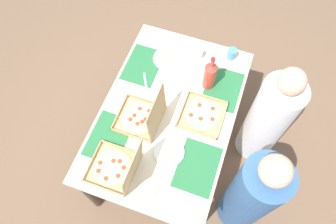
{
  "coord_description": "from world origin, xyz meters",
  "views": [
    {
      "loc": [
        0.99,
        0.35,
        2.81
      ],
      "look_at": [
        0.0,
        0.0,
        0.78
      ],
      "focal_mm": 34.01,
      "sensor_mm": 36.0,
      "label": 1
    }
  ],
  "objects_px": {
    "cup_clear_right": "(232,54)",
    "pizza_box_corner_left": "(117,168)",
    "pizza_box_center": "(202,115)",
    "pizza_box_edge_far": "(143,117)",
    "cup_clear_left": "(198,54)",
    "plate_middle": "(167,59)",
    "diner_right_seat": "(251,195)",
    "plate_far_left": "(152,193)",
    "diner_left_seat": "(268,119)",
    "soda_bottle": "(210,75)",
    "plate_near_left": "(169,152)"
  },
  "relations": [
    {
      "from": "cup_clear_left",
      "to": "cup_clear_right",
      "type": "distance_m",
      "value": 0.26
    },
    {
      "from": "pizza_box_edge_far",
      "to": "soda_bottle",
      "type": "xyz_separation_m",
      "value": [
        -0.44,
        0.35,
        0.08
      ]
    },
    {
      "from": "cup_clear_left",
      "to": "plate_near_left",
      "type": "bearing_deg",
      "value": 3.49
    },
    {
      "from": "cup_clear_left",
      "to": "diner_right_seat",
      "type": "distance_m",
      "value": 1.12
    },
    {
      "from": "pizza_box_edge_far",
      "to": "cup_clear_right",
      "type": "xyz_separation_m",
      "value": [
        -0.75,
        0.45,
        -0.01
      ]
    },
    {
      "from": "cup_clear_left",
      "to": "diner_right_seat",
      "type": "xyz_separation_m",
      "value": [
        0.86,
        0.67,
        -0.26
      ]
    },
    {
      "from": "cup_clear_left",
      "to": "diner_left_seat",
      "type": "xyz_separation_m",
      "value": [
        0.22,
        0.67,
        -0.29
      ]
    },
    {
      "from": "pizza_box_corner_left",
      "to": "diner_left_seat",
      "type": "height_order",
      "value": "diner_left_seat"
    },
    {
      "from": "diner_left_seat",
      "to": "plate_middle",
      "type": "bearing_deg",
      "value": -97.24
    },
    {
      "from": "plate_middle",
      "to": "cup_clear_left",
      "type": "distance_m",
      "value": 0.25
    },
    {
      "from": "plate_near_left",
      "to": "cup_clear_right",
      "type": "relative_size",
      "value": 2.29
    },
    {
      "from": "pizza_box_center",
      "to": "plate_far_left",
      "type": "distance_m",
      "value": 0.65
    },
    {
      "from": "diner_left_seat",
      "to": "pizza_box_center",
      "type": "bearing_deg",
      "value": -61.3
    },
    {
      "from": "diner_left_seat",
      "to": "soda_bottle",
      "type": "bearing_deg",
      "value": -89.62
    },
    {
      "from": "pizza_box_edge_far",
      "to": "pizza_box_center",
      "type": "distance_m",
      "value": 0.42
    },
    {
      "from": "plate_far_left",
      "to": "plate_middle",
      "type": "bearing_deg",
      "value": -165.74
    },
    {
      "from": "plate_middle",
      "to": "plate_far_left",
      "type": "height_order",
      "value": "same"
    },
    {
      "from": "pizza_box_edge_far",
      "to": "diner_right_seat",
      "type": "bearing_deg",
      "value": 77.08
    },
    {
      "from": "cup_clear_right",
      "to": "diner_left_seat",
      "type": "xyz_separation_m",
      "value": [
        0.3,
        0.42,
        -0.29
      ]
    },
    {
      "from": "plate_near_left",
      "to": "pizza_box_edge_far",
      "type": "bearing_deg",
      "value": -123.3
    },
    {
      "from": "plate_far_left",
      "to": "diner_left_seat",
      "type": "height_order",
      "value": "diner_left_seat"
    },
    {
      "from": "pizza_box_edge_far",
      "to": "soda_bottle",
      "type": "distance_m",
      "value": 0.57
    },
    {
      "from": "pizza_box_corner_left",
      "to": "soda_bottle",
      "type": "height_order",
      "value": "pizza_box_corner_left"
    },
    {
      "from": "pizza_box_center",
      "to": "diner_left_seat",
      "type": "height_order",
      "value": "diner_left_seat"
    },
    {
      "from": "plate_far_left",
      "to": "cup_clear_right",
      "type": "relative_size",
      "value": 2.22
    },
    {
      "from": "pizza_box_corner_left",
      "to": "diner_left_seat",
      "type": "bearing_deg",
      "value": 133.12
    },
    {
      "from": "plate_middle",
      "to": "cup_clear_left",
      "type": "relative_size",
      "value": 2.36
    },
    {
      "from": "pizza_box_corner_left",
      "to": "plate_middle",
      "type": "height_order",
      "value": "pizza_box_corner_left"
    },
    {
      "from": "pizza_box_center",
      "to": "pizza_box_edge_far",
      "type": "bearing_deg",
      "value": -65.48
    },
    {
      "from": "soda_bottle",
      "to": "diner_left_seat",
      "type": "bearing_deg",
      "value": 90.38
    },
    {
      "from": "cup_clear_right",
      "to": "plate_middle",
      "type": "bearing_deg",
      "value": -67.8
    },
    {
      "from": "cup_clear_right",
      "to": "pizza_box_corner_left",
      "type": "bearing_deg",
      "value": -22.41
    },
    {
      "from": "cup_clear_right",
      "to": "diner_right_seat",
      "type": "relative_size",
      "value": 0.07
    },
    {
      "from": "pizza_box_center",
      "to": "diner_left_seat",
      "type": "relative_size",
      "value": 0.25
    },
    {
      "from": "pizza_box_edge_far",
      "to": "cup_clear_right",
      "type": "relative_size",
      "value": 3.73
    },
    {
      "from": "pizza_box_edge_far",
      "to": "diner_right_seat",
      "type": "relative_size",
      "value": 0.27
    },
    {
      "from": "cup_clear_left",
      "to": "cup_clear_right",
      "type": "height_order",
      "value": "cup_clear_left"
    },
    {
      "from": "plate_middle",
      "to": "soda_bottle",
      "type": "distance_m",
      "value": 0.4
    },
    {
      "from": "plate_near_left",
      "to": "plate_far_left",
      "type": "bearing_deg",
      "value": -2.6
    },
    {
      "from": "pizza_box_edge_far",
      "to": "cup_clear_left",
      "type": "bearing_deg",
      "value": 162.73
    },
    {
      "from": "pizza_box_center",
      "to": "diner_right_seat",
      "type": "height_order",
      "value": "diner_right_seat"
    },
    {
      "from": "plate_near_left",
      "to": "diner_right_seat",
      "type": "relative_size",
      "value": 0.17
    },
    {
      "from": "plate_near_left",
      "to": "plate_far_left",
      "type": "height_order",
      "value": "same"
    },
    {
      "from": "pizza_box_center",
      "to": "plate_near_left",
      "type": "xyz_separation_m",
      "value": [
        0.34,
        -0.13,
        -0.0
      ]
    },
    {
      "from": "pizza_box_edge_far",
      "to": "pizza_box_corner_left",
      "type": "xyz_separation_m",
      "value": [
        0.4,
        -0.02,
        -0.0
      ]
    },
    {
      "from": "pizza_box_center",
      "to": "cup_clear_right",
      "type": "height_order",
      "value": "cup_clear_right"
    },
    {
      "from": "pizza_box_edge_far",
      "to": "diner_left_seat",
      "type": "relative_size",
      "value": 0.28
    },
    {
      "from": "plate_far_left",
      "to": "diner_right_seat",
      "type": "xyz_separation_m",
      "value": [
        -0.26,
        0.63,
        -0.23
      ]
    },
    {
      "from": "diner_left_seat",
      "to": "cup_clear_left",
      "type": "bearing_deg",
      "value": -107.89
    },
    {
      "from": "pizza_box_edge_far",
      "to": "plate_middle",
      "type": "distance_m",
      "value": 0.56
    }
  ]
}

